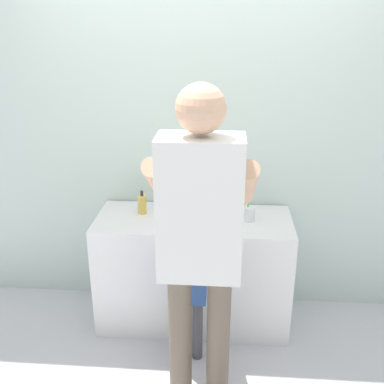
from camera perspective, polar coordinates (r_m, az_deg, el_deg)
ground_plane at (r=3.26m, az=-0.21°, el=-18.52°), size 14.00×14.00×0.00m
back_wall at (r=3.20m, az=0.65°, el=8.04°), size 4.40×0.08×2.70m
vanity_cabinet at (r=3.27m, az=0.20°, el=-9.73°), size 1.32×0.54×0.80m
sink_basin at (r=3.04m, az=0.19°, el=-2.50°), size 0.34×0.34×0.11m
faucet at (r=3.22m, az=0.46°, el=-0.61°), size 0.18×0.14×0.18m
toothbrush_cup at (r=3.05m, az=7.19°, el=-2.62°), size 0.07×0.07×0.21m
soap_bottle at (r=3.15m, az=-6.24°, el=-1.51°), size 0.06×0.06×0.16m
child_toddler at (r=2.84m, az=-0.39°, el=-11.00°), size 0.29×0.29×0.95m
adult_parent at (r=2.30m, az=1.03°, el=-4.51°), size 0.56×0.59×1.81m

